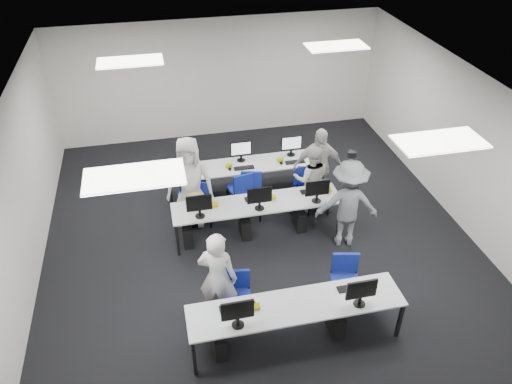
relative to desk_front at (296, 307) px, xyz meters
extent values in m
plane|color=black|center=(0.00, 2.40, -0.68)|extent=(9.00, 9.00, 0.00)
plane|color=white|center=(0.00, 2.40, 2.32)|extent=(9.00, 9.00, 0.00)
cube|color=silver|center=(0.00, 6.90, 0.82)|extent=(8.00, 0.02, 3.00)
cube|color=silver|center=(-4.00, 2.40, 0.82)|extent=(0.02, 9.00, 3.00)
cube|color=silver|center=(4.00, 2.40, 0.82)|extent=(0.02, 9.00, 3.00)
cube|color=white|center=(-2.00, 0.40, 2.30)|extent=(1.20, 0.60, 0.02)
cube|color=white|center=(2.00, 0.40, 2.30)|extent=(1.20, 0.60, 0.02)
cube|color=white|center=(-2.00, 4.40, 2.30)|extent=(1.20, 0.60, 0.02)
cube|color=white|center=(2.00, 4.40, 2.30)|extent=(1.20, 0.60, 0.02)
cube|color=silver|center=(0.00, 0.00, 0.03)|extent=(3.20, 0.70, 0.03)
cube|color=black|center=(-1.55, -0.30, -0.33)|extent=(0.05, 0.05, 0.70)
cube|color=black|center=(-1.55, 0.30, -0.33)|extent=(0.05, 0.05, 0.70)
cube|color=black|center=(1.55, -0.30, -0.33)|extent=(0.05, 0.05, 0.70)
cube|color=black|center=(1.55, 0.30, -0.33)|extent=(0.05, 0.05, 0.70)
cube|color=silver|center=(0.00, 2.60, 0.03)|extent=(3.20, 0.70, 0.03)
cube|color=black|center=(-1.55, 2.30, -0.33)|extent=(0.05, 0.05, 0.70)
cube|color=black|center=(-1.55, 2.90, -0.33)|extent=(0.05, 0.05, 0.70)
cube|color=black|center=(1.55, 2.30, -0.33)|extent=(0.05, 0.05, 0.70)
cube|color=black|center=(1.55, 2.90, -0.33)|extent=(0.05, 0.05, 0.70)
cube|color=silver|center=(0.00, 4.00, 0.03)|extent=(3.20, 0.70, 0.03)
cube|color=black|center=(-1.55, 3.70, -0.33)|extent=(0.05, 0.05, 0.70)
cube|color=black|center=(-1.55, 4.30, -0.33)|extent=(0.05, 0.05, 0.70)
cube|color=black|center=(1.55, 3.70, -0.33)|extent=(0.05, 0.05, 0.70)
cube|color=black|center=(1.55, 4.30, -0.33)|extent=(0.05, 0.05, 0.70)
cube|color=#0B2596|center=(-0.90, -0.18, 0.35)|extent=(0.46, 0.04, 0.32)
cube|color=black|center=(-0.90, 0.14, 0.06)|extent=(0.42, 0.14, 0.02)
ellipsoid|color=black|center=(-0.60, 0.14, 0.07)|extent=(0.07, 0.10, 0.04)
cube|color=black|center=(-1.15, 0.00, -0.47)|extent=(0.18, 0.40, 0.42)
cube|color=white|center=(0.90, -0.18, 0.35)|extent=(0.46, 0.04, 0.32)
cube|color=black|center=(0.90, 0.14, 0.06)|extent=(0.42, 0.14, 0.02)
ellipsoid|color=black|center=(1.20, 0.14, 0.07)|extent=(0.07, 0.10, 0.04)
cube|color=black|center=(0.65, 0.00, -0.47)|extent=(0.18, 0.40, 0.42)
cube|color=white|center=(-1.10, 2.42, 0.35)|extent=(0.46, 0.04, 0.32)
cube|color=black|center=(-1.10, 2.74, 0.06)|extent=(0.42, 0.14, 0.02)
ellipsoid|color=black|center=(-0.80, 2.74, 0.07)|extent=(0.07, 0.10, 0.04)
cube|color=black|center=(-1.35, 2.60, -0.47)|extent=(0.18, 0.40, 0.42)
cube|color=white|center=(0.00, 2.42, 0.35)|extent=(0.46, 0.04, 0.32)
cube|color=black|center=(0.00, 2.74, 0.06)|extent=(0.42, 0.14, 0.02)
ellipsoid|color=black|center=(0.30, 2.74, 0.07)|extent=(0.07, 0.10, 0.04)
cube|color=black|center=(-0.25, 2.60, -0.47)|extent=(0.18, 0.40, 0.42)
cube|color=white|center=(1.10, 2.42, 0.35)|extent=(0.46, 0.04, 0.32)
cube|color=black|center=(1.10, 2.74, 0.06)|extent=(0.42, 0.14, 0.02)
ellipsoid|color=black|center=(1.40, 2.74, 0.07)|extent=(0.07, 0.10, 0.04)
cube|color=black|center=(0.85, 2.60, -0.47)|extent=(0.18, 0.40, 0.42)
cube|color=white|center=(-1.10, 4.18, 0.35)|extent=(0.46, 0.04, 0.32)
cube|color=black|center=(-1.10, 3.86, 0.06)|extent=(0.42, 0.14, 0.02)
ellipsoid|color=black|center=(-1.40, 3.86, 0.07)|extent=(0.07, 0.10, 0.04)
cube|color=black|center=(-0.85, 4.00, -0.47)|extent=(0.18, 0.40, 0.42)
cube|color=white|center=(0.00, 4.18, 0.35)|extent=(0.46, 0.04, 0.32)
cube|color=black|center=(0.00, 3.86, 0.06)|extent=(0.42, 0.14, 0.02)
ellipsoid|color=black|center=(-0.30, 3.86, 0.07)|extent=(0.07, 0.10, 0.04)
cube|color=black|center=(0.25, 4.00, -0.47)|extent=(0.18, 0.40, 0.42)
cube|color=white|center=(1.10, 4.18, 0.35)|extent=(0.46, 0.04, 0.32)
cube|color=black|center=(1.10, 3.86, 0.06)|extent=(0.42, 0.14, 0.02)
ellipsoid|color=black|center=(0.80, 3.86, 0.07)|extent=(0.07, 0.10, 0.04)
cube|color=black|center=(1.35, 4.00, -0.47)|extent=(0.18, 0.40, 0.42)
cube|color=navy|center=(-0.78, 0.54, -0.23)|extent=(0.49, 0.47, 0.06)
cube|color=navy|center=(-0.75, 0.74, 0.03)|extent=(0.42, 0.10, 0.35)
cube|color=navy|center=(0.98, 0.51, -0.21)|extent=(0.53, 0.52, 0.06)
cube|color=navy|center=(1.03, 0.71, 0.05)|extent=(0.43, 0.15, 0.36)
cube|color=navy|center=(-0.99, 3.21, -0.26)|extent=(0.47, 0.46, 0.05)
cube|color=navy|center=(-0.95, 3.38, -0.03)|extent=(0.38, 0.13, 0.33)
cube|color=navy|center=(0.01, 3.23, -0.22)|extent=(0.54, 0.53, 0.06)
cube|color=navy|center=(0.06, 3.42, 0.04)|extent=(0.42, 0.16, 0.36)
cube|color=navy|center=(1.06, 3.17, -0.26)|extent=(0.51, 0.50, 0.05)
cube|color=navy|center=(1.12, 3.34, -0.03)|extent=(0.37, 0.18, 0.33)
cube|color=navy|center=(-1.20, 3.54, -0.24)|extent=(0.47, 0.45, 0.06)
cube|color=navy|center=(-1.18, 3.35, 0.00)|extent=(0.40, 0.10, 0.34)
cube|color=navy|center=(-0.16, 3.54, -0.22)|extent=(0.51, 0.49, 0.06)
cube|color=navy|center=(-0.12, 3.35, 0.04)|extent=(0.42, 0.13, 0.36)
cube|color=navy|center=(1.26, 3.48, -0.19)|extent=(0.56, 0.55, 0.06)
cube|color=navy|center=(1.21, 3.27, 0.08)|extent=(0.44, 0.16, 0.38)
ellipsoid|color=#99764F|center=(-1.13, 2.75, 0.20)|extent=(0.40, 0.29, 0.30)
imported|color=beige|center=(-1.04, 0.69, 0.16)|extent=(0.73, 0.62, 1.68)
imported|color=beige|center=(1.23, 3.15, 0.06)|extent=(0.84, 0.73, 1.49)
imported|color=beige|center=(-1.18, 3.28, 0.25)|extent=(1.02, 0.77, 1.86)
imported|color=beige|center=(1.43, 3.36, 0.19)|extent=(1.07, 0.58, 1.74)
imported|color=slate|center=(1.55, 2.00, 0.20)|extent=(1.26, 0.90, 1.77)
cube|color=black|center=(1.59, 2.18, 1.14)|extent=(0.18, 0.21, 0.10)
camera|label=1|loc=(-1.66, -4.79, 5.52)|focal=35.00mm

